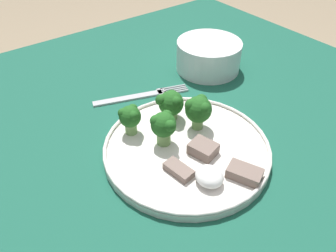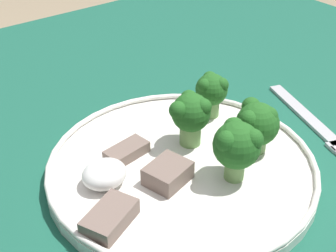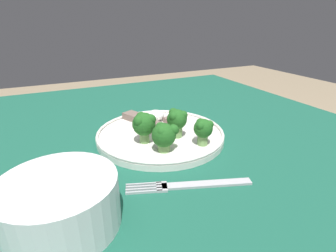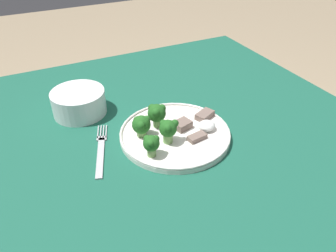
# 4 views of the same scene
# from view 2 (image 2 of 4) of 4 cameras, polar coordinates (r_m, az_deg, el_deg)

# --- Properties ---
(table) EXTENTS (1.07, 1.04, 0.73)m
(table) POSITION_cam_2_polar(r_m,az_deg,el_deg) (0.54, 4.45, -14.94)
(table) COLOR #195642
(table) RESTS_ON ground_plane
(dinner_plate) EXTENTS (0.27, 0.27, 0.02)m
(dinner_plate) POSITION_cam_2_polar(r_m,az_deg,el_deg) (0.47, 1.69, -5.00)
(dinner_plate) COLOR white
(dinner_plate) RESTS_ON table
(fork) EXTENTS (0.08, 0.19, 0.00)m
(fork) POSITION_cam_2_polar(r_m,az_deg,el_deg) (0.58, 17.56, 0.14)
(fork) COLOR #B2B2B7
(fork) RESTS_ON table
(broccoli_floret_near_rim_left) EXTENTS (0.04, 0.04, 0.06)m
(broccoli_floret_near_rim_left) POSITION_cam_2_polar(r_m,az_deg,el_deg) (0.48, 2.81, 1.51)
(broccoli_floret_near_rim_left) COLOR #709E56
(broccoli_floret_near_rim_left) RESTS_ON dinner_plate
(broccoli_floret_center_left) EXTENTS (0.05, 0.05, 0.06)m
(broccoli_floret_center_left) POSITION_cam_2_polar(r_m,az_deg,el_deg) (0.44, 8.39, -2.30)
(broccoli_floret_center_left) COLOR #709E56
(broccoli_floret_center_left) RESTS_ON dinner_plate
(broccoli_floret_back_left) EXTENTS (0.05, 0.04, 0.05)m
(broccoli_floret_back_left) POSITION_cam_2_polar(r_m,az_deg,el_deg) (0.49, 10.43, 0.52)
(broccoli_floret_back_left) COLOR #709E56
(broccoli_floret_back_left) RESTS_ON dinner_plate
(broccoli_floret_front_left) EXTENTS (0.04, 0.04, 0.05)m
(broccoli_floret_front_left) POSITION_cam_2_polar(r_m,az_deg,el_deg) (0.53, 5.32, 4.34)
(broccoli_floret_front_left) COLOR #709E56
(broccoli_floret_front_left) RESTS_ON dinner_plate
(meat_slice_front_slice) EXTENTS (0.05, 0.03, 0.01)m
(meat_slice_front_slice) POSITION_cam_2_polar(r_m,az_deg,el_deg) (0.48, -5.06, -3.11)
(meat_slice_front_slice) COLOR #756056
(meat_slice_front_slice) RESTS_ON dinner_plate
(meat_slice_middle_slice) EXTENTS (0.05, 0.04, 0.02)m
(meat_slice_middle_slice) POSITION_cam_2_polar(r_m,az_deg,el_deg) (0.45, -0.02, -5.80)
(meat_slice_middle_slice) COLOR #756056
(meat_slice_middle_slice) RESTS_ON dinner_plate
(meat_slice_rear_slice) EXTENTS (0.06, 0.05, 0.02)m
(meat_slice_rear_slice) POSITION_cam_2_polar(r_m,az_deg,el_deg) (0.41, -7.40, -10.71)
(meat_slice_rear_slice) COLOR #756056
(meat_slice_rear_slice) RESTS_ON dinner_plate
(sauce_dollop) EXTENTS (0.04, 0.04, 0.02)m
(sauce_dollop) POSITION_cam_2_polar(r_m,az_deg,el_deg) (0.45, -7.77, -5.83)
(sauce_dollop) COLOR white
(sauce_dollop) RESTS_ON dinner_plate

